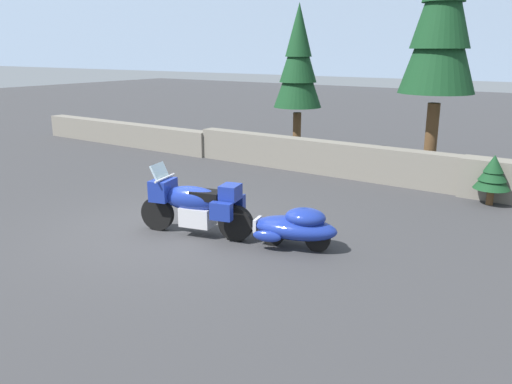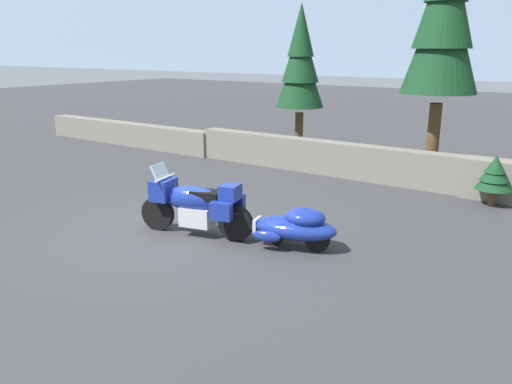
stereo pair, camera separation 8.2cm
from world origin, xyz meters
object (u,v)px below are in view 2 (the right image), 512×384
object	(u,v)px
touring_motorcycle	(195,203)
car_shaped_trailer	(295,226)
pine_tree_tall	(445,11)
pine_tree_secondary	(301,62)

from	to	relation	value
touring_motorcycle	car_shaped_trailer	distance (m)	1.99
car_shaped_trailer	pine_tree_tall	world-z (taller)	pine_tree_tall
touring_motorcycle	pine_tree_secondary	size ratio (longest dim) A/B	0.47
touring_motorcycle	car_shaped_trailer	bearing A→B (deg)	14.06
touring_motorcycle	pine_tree_tall	bearing A→B (deg)	73.60
pine_tree_secondary	car_shaped_trailer	bearing A→B (deg)	-59.76
touring_motorcycle	pine_tree_tall	world-z (taller)	pine_tree_tall
car_shaped_trailer	pine_tree_secondary	xyz separation A→B (m)	(-4.31, 7.40, 2.62)
car_shaped_trailer	touring_motorcycle	bearing A→B (deg)	-165.94
touring_motorcycle	car_shaped_trailer	xyz separation A→B (m)	(1.92, 0.48, -0.21)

